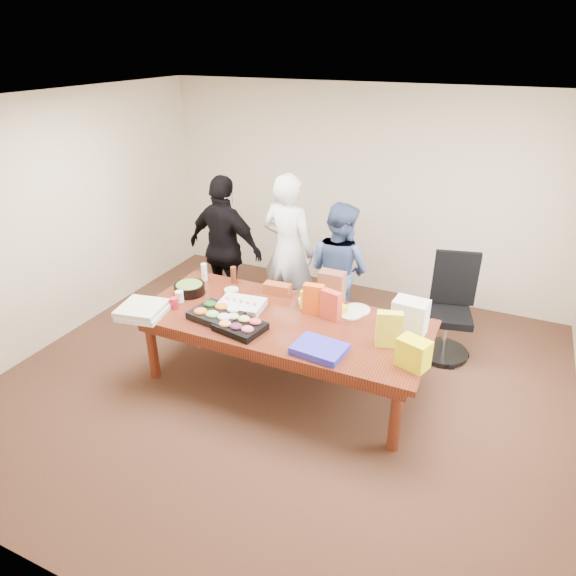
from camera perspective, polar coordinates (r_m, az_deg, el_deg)
The scene contains 36 objects.
floor at distance 5.28m, azimuth -0.61°, elevation -10.64°, with size 5.50×5.00×0.02m, color #47301E.
ceiling at distance 4.25m, azimuth -0.79°, elevation 20.15°, with size 5.50×5.00×0.02m, color white.
wall_back at distance 6.82m, azimuth 8.44°, elevation 10.59°, with size 5.50×0.04×2.70m, color beige.
wall_front at distance 2.88m, azimuth -23.20°, elevation -15.43°, with size 5.50×0.04×2.70m, color beige.
wall_left at distance 6.21m, azimuth -24.50°, elevation 6.94°, with size 0.04×5.00×2.70m, color beige.
conference_table at distance 5.06m, azimuth -0.63°, elevation -7.15°, with size 2.80×1.20×0.75m, color #4C1C0F.
office_chair at distance 5.66m, azimuth 17.58°, elevation -2.53°, with size 0.56×0.56×1.11m, color black.
person_center at distance 5.98m, azimuth 0.01°, elevation 4.26°, with size 0.67×0.44×1.84m, color white.
person_right at distance 5.75m, azimuth 5.71°, elevation 1.91°, with size 0.78×0.61×1.60m, color #384C78.
person_left at distance 6.16m, azimuth -7.08°, elevation 4.41°, with size 1.04×0.43×1.78m, color black.
veggie_tray at distance 4.90m, azimuth -7.97°, elevation -2.99°, with size 0.48×0.37×0.07m, color black.
fruit_tray at distance 4.69m, azimuth -5.39°, elevation -4.37°, with size 0.42×0.33×0.06m, color black.
sheet_cake at distance 5.04m, azimuth -5.29°, elevation -1.95°, with size 0.44×0.33×0.08m, color silver.
salad_bowl at distance 5.42m, azimuth -11.04°, elevation -0.08°, with size 0.32×0.32×0.10m, color black.
chip_bag_blue at distance 4.36m, azimuth 3.58°, elevation -6.87°, with size 0.43×0.32×0.06m, color #2F2DC0.
chip_bag_red at distance 4.81m, azimuth 4.86°, elevation -1.94°, with size 0.20×0.08×0.29m, color red.
chip_bag_yellow at distance 4.46m, azimuth 11.29°, elevation -4.59°, with size 0.22×0.09×0.33m, color yellow.
chip_bag_orange at distance 4.90m, azimuth 2.91°, elevation -1.25°, with size 0.20×0.09×0.30m, color #E95812.
mayo_jar at distance 5.17m, azimuth 3.07°, elevation -0.67°, with size 0.09×0.09×0.14m, color white.
mustard_bottle at distance 5.01m, azimuth 1.76°, elevation -1.31°, with size 0.07×0.07×0.19m, color #FAF721.
dressing_bottle at distance 5.55m, azimuth -6.16°, elevation 1.46°, with size 0.06×0.06×0.19m, color #592A15.
ranch_bottle at distance 5.66m, azimuth -9.42°, elevation 1.77°, with size 0.07×0.07×0.20m, color white.
banana_bunch at distance 4.98m, azimuth 5.18°, elevation -2.26°, with size 0.25×0.14×0.08m, color yellow.
bread_loaf at distance 5.31m, azimuth -1.20°, elevation -0.09°, with size 0.29×0.12×0.11m, color #974720.
kraft_bag at distance 5.11m, azimuth 4.96°, elevation 0.09°, with size 0.26×0.15×0.33m, color brown.
red_cup at distance 5.16m, azimuth -12.66°, elevation -1.65°, with size 0.08×0.08×0.11m, color red.
clear_cup_a at distance 5.25m, azimuth -12.13°, elevation -0.97°, with size 0.09×0.09×0.12m, color white.
clear_cup_b at distance 5.34m, azimuth -11.46°, elevation -0.50°, with size 0.08×0.08×0.11m, color white.
pizza_box_lower at distance 5.12m, azimuth -15.97°, elevation -2.68°, with size 0.41×0.41×0.05m, color white.
pizza_box_upper at distance 5.11m, azimuth -16.15°, elevation -2.16°, with size 0.41×0.41×0.05m, color silver.
plate_a at distance 4.96m, azimuth 7.03°, elevation -2.95°, with size 0.23×0.23×0.01m, color silver.
plate_b at distance 5.05m, azimuth 7.78°, elevation -2.42°, with size 0.26×0.26×0.02m, color silver.
dip_bowl_a at distance 5.13m, azimuth 1.93°, elevation -1.48°, with size 0.13×0.13×0.05m, color white.
dip_bowl_b at distance 5.34m, azimuth -6.39°, elevation -0.41°, with size 0.15×0.15×0.06m, color beige.
grocery_bag_white at distance 4.69m, azimuth 13.57°, elevation -3.18°, with size 0.30×0.22×0.32m, color silver.
grocery_bag_yellow at distance 4.26m, azimuth 13.94°, elevation -7.14°, with size 0.25×0.17×0.25m, color yellow.
Camera 1 is at (1.80, -3.82, 3.17)m, focal length 31.57 mm.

